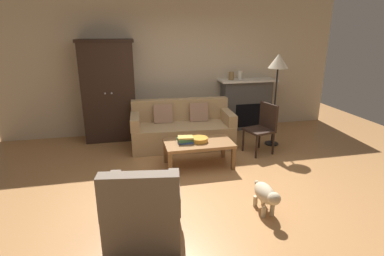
{
  "coord_description": "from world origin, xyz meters",
  "views": [
    {
      "loc": [
        -1.08,
        -3.94,
        2.14
      ],
      "look_at": [
        -0.01,
        0.87,
        0.55
      ],
      "focal_mm": 28.37,
      "sensor_mm": 36.0,
      "label": 1
    }
  ],
  "objects_px": {
    "coffee_table": "(199,145)",
    "armchair_near_left": "(143,212)",
    "mantel_vase_bronze": "(231,76)",
    "mantel_vase_cream": "(240,75)",
    "book_stack": "(186,140)",
    "side_chair_wooden": "(263,125)",
    "dog": "(266,195)",
    "couch": "(182,129)",
    "fireplace": "(246,104)",
    "floor_lamp": "(278,67)",
    "fruit_bowl": "(199,140)",
    "armoire": "(109,91)"
  },
  "relations": [
    {
      "from": "dog",
      "to": "floor_lamp",
      "type": "bearing_deg",
      "value": 61.43
    },
    {
      "from": "book_stack",
      "to": "floor_lamp",
      "type": "distance_m",
      "value": 2.23
    },
    {
      "from": "floor_lamp",
      "to": "book_stack",
      "type": "bearing_deg",
      "value": -160.48
    },
    {
      "from": "couch",
      "to": "side_chair_wooden",
      "type": "bearing_deg",
      "value": -26.08
    },
    {
      "from": "fireplace",
      "to": "side_chair_wooden",
      "type": "bearing_deg",
      "value": -99.88
    },
    {
      "from": "armoire",
      "to": "fireplace",
      "type": "bearing_deg",
      "value": 1.51
    },
    {
      "from": "armoire",
      "to": "side_chair_wooden",
      "type": "relative_size",
      "value": 2.21
    },
    {
      "from": "fruit_bowl",
      "to": "mantel_vase_cream",
      "type": "relative_size",
      "value": 1.51
    },
    {
      "from": "fireplace",
      "to": "dog",
      "type": "distance_m",
      "value": 3.44
    },
    {
      "from": "mantel_vase_bronze",
      "to": "mantel_vase_cream",
      "type": "relative_size",
      "value": 0.93
    },
    {
      "from": "coffee_table",
      "to": "mantel_vase_cream",
      "type": "height_order",
      "value": "mantel_vase_cream"
    },
    {
      "from": "couch",
      "to": "coffee_table",
      "type": "height_order",
      "value": "couch"
    },
    {
      "from": "fireplace",
      "to": "armchair_near_left",
      "type": "distance_m",
      "value": 4.26
    },
    {
      "from": "coffee_table",
      "to": "armchair_near_left",
      "type": "distance_m",
      "value": 1.92
    },
    {
      "from": "book_stack",
      "to": "side_chair_wooden",
      "type": "xyz_separation_m",
      "value": [
        1.49,
        0.33,
        0.04
      ]
    },
    {
      "from": "mantel_vase_bronze",
      "to": "side_chair_wooden",
      "type": "relative_size",
      "value": 0.19
    },
    {
      "from": "fireplace",
      "to": "dog",
      "type": "height_order",
      "value": "fireplace"
    },
    {
      "from": "mantel_vase_cream",
      "to": "couch",
      "type": "bearing_deg",
      "value": -152.35
    },
    {
      "from": "coffee_table",
      "to": "mantel_vase_cream",
      "type": "bearing_deg",
      "value": 52.49
    },
    {
      "from": "armchair_near_left",
      "to": "coffee_table",
      "type": "bearing_deg",
      "value": 58.57
    },
    {
      "from": "armoire",
      "to": "mantel_vase_bronze",
      "type": "distance_m",
      "value": 2.58
    },
    {
      "from": "dog",
      "to": "armchair_near_left",
      "type": "bearing_deg",
      "value": -174.09
    },
    {
      "from": "coffee_table",
      "to": "armchair_near_left",
      "type": "xyz_separation_m",
      "value": [
        -1.0,
        -1.64,
        -0.05
      ]
    },
    {
      "from": "fruit_bowl",
      "to": "floor_lamp",
      "type": "bearing_deg",
      "value": 21.78
    },
    {
      "from": "book_stack",
      "to": "mantel_vase_bronze",
      "type": "xyz_separation_m",
      "value": [
        1.36,
        1.75,
        0.73
      ]
    },
    {
      "from": "fruit_bowl",
      "to": "floor_lamp",
      "type": "xyz_separation_m",
      "value": [
        1.63,
        0.65,
        1.05
      ]
    },
    {
      "from": "book_stack",
      "to": "dog",
      "type": "height_order",
      "value": "book_stack"
    },
    {
      "from": "floor_lamp",
      "to": "couch",
      "type": "bearing_deg",
      "value": 168.88
    },
    {
      "from": "armchair_near_left",
      "to": "floor_lamp",
      "type": "bearing_deg",
      "value": 41.05
    },
    {
      "from": "dog",
      "to": "coffee_table",
      "type": "bearing_deg",
      "value": 107.69
    },
    {
      "from": "couch",
      "to": "dog",
      "type": "height_order",
      "value": "couch"
    },
    {
      "from": "fireplace",
      "to": "dog",
      "type": "relative_size",
      "value": 2.19
    },
    {
      "from": "book_stack",
      "to": "mantel_vase_bronze",
      "type": "bearing_deg",
      "value": 52.08
    },
    {
      "from": "armoire",
      "to": "floor_lamp",
      "type": "distance_m",
      "value": 3.28
    },
    {
      "from": "fireplace",
      "to": "dog",
      "type": "bearing_deg",
      "value": -107.9
    },
    {
      "from": "fruit_bowl",
      "to": "dog",
      "type": "height_order",
      "value": "fruit_bowl"
    },
    {
      "from": "fireplace",
      "to": "armoire",
      "type": "relative_size",
      "value": 0.63
    },
    {
      "from": "fruit_bowl",
      "to": "dog",
      "type": "bearing_deg",
      "value": -72.97
    },
    {
      "from": "armchair_near_left",
      "to": "dog",
      "type": "relative_size",
      "value": 1.53
    },
    {
      "from": "couch",
      "to": "book_stack",
      "type": "height_order",
      "value": "couch"
    },
    {
      "from": "book_stack",
      "to": "dog",
      "type": "bearing_deg",
      "value": -65.28
    },
    {
      "from": "mantel_vase_bronze",
      "to": "fruit_bowl",
      "type": "bearing_deg",
      "value": -123.08
    },
    {
      "from": "book_stack",
      "to": "floor_lamp",
      "type": "bearing_deg",
      "value": 19.52
    },
    {
      "from": "fireplace",
      "to": "coffee_table",
      "type": "relative_size",
      "value": 1.15
    },
    {
      "from": "floor_lamp",
      "to": "armchair_near_left",
      "type": "bearing_deg",
      "value": -138.95
    },
    {
      "from": "book_stack",
      "to": "dog",
      "type": "relative_size",
      "value": 0.45
    },
    {
      "from": "fruit_bowl",
      "to": "dog",
      "type": "xyz_separation_m",
      "value": [
        0.46,
        -1.5,
        -0.21
      ]
    },
    {
      "from": "fruit_bowl",
      "to": "book_stack",
      "type": "bearing_deg",
      "value": -178.2
    },
    {
      "from": "armoire",
      "to": "book_stack",
      "type": "xyz_separation_m",
      "value": [
        1.21,
        -1.69,
        -0.52
      ]
    },
    {
      "from": "armoire",
      "to": "side_chair_wooden",
      "type": "bearing_deg",
      "value": -26.64
    }
  ]
}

